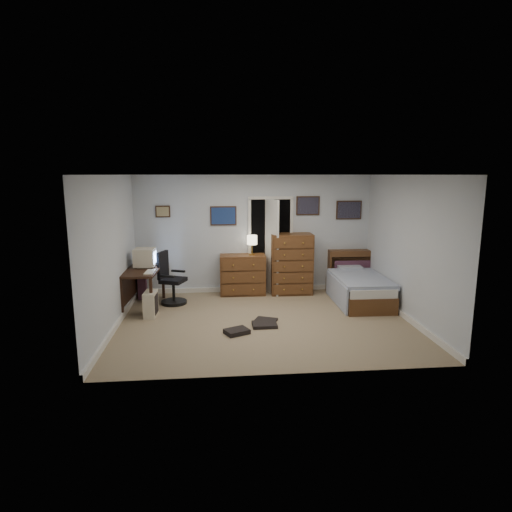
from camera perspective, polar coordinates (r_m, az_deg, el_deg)
The scene contains 15 objects.
floor at distance 7.50m, azimuth 1.14°, elevation -8.78°, with size 5.00×4.00×0.02m, color gray.
computer_desk at distance 8.41m, azimuth -15.39°, elevation -2.81°, with size 0.67×1.33×0.75m.
crt_monitor at distance 8.46m, azimuth -14.60°, elevation -0.21°, with size 0.41×0.38×0.36m.
keyboard at distance 7.98m, azimuth -13.98°, elevation -2.10°, with size 0.15×0.40×0.02m, color beige.
pc_tower at distance 7.93m, azimuth -13.86°, elevation -6.21°, with size 0.23×0.43×0.45m.
office_chair at distance 8.55m, azimuth -11.31°, elevation -3.64°, with size 0.65×0.65×1.03m.
media_stack at distance 8.97m, azimuth -14.94°, elevation -2.99°, with size 0.17×0.17×0.84m, color maroon.
low_dresser at distance 9.05m, azimuth -1.79°, elevation -2.49°, with size 0.95×0.47×0.84m, color brown.
table_lamp at distance 8.93m, azimuth -0.54°, elevation 2.07°, with size 0.22×0.22×0.41m.
doorway at distance 9.48m, azimuth 1.70°, elevation 1.70°, with size 0.96×1.12×2.05m.
tall_dresser at distance 9.10m, azimuth 4.71°, elevation -1.03°, with size 0.87×0.51×1.28m, color brown.
headboard_bookcase at distance 9.56m, azimuth 12.54°, elevation -1.71°, with size 1.00×0.28×0.89m.
bed at distance 8.76m, azimuth 13.46°, elevation -4.21°, with size 1.00×1.82×0.59m.
wall_posters at distance 9.13m, azimuth 3.34°, elevation 6.05°, with size 4.38×0.04×0.60m.
floor_clutter at distance 7.17m, azimuth -0.26°, elevation -9.36°, with size 0.97×0.93×0.07m.
Camera 1 is at (-0.81, -7.01, 2.51)m, focal length 30.00 mm.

